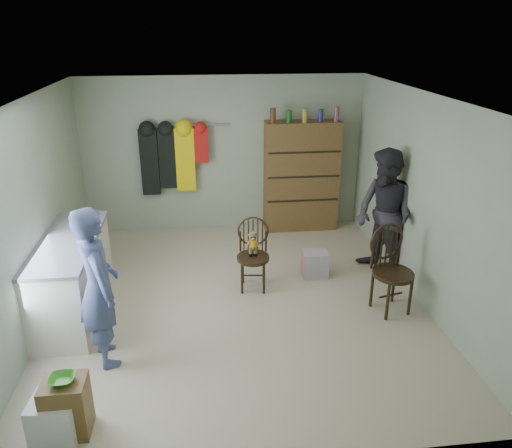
{
  "coord_description": "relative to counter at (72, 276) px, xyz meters",
  "views": [
    {
      "loc": [
        -0.42,
        -5.41,
        3.23
      ],
      "look_at": [
        0.25,
        0.2,
        0.95
      ],
      "focal_mm": 35.0,
      "sensor_mm": 36.0,
      "label": 1
    }
  ],
  "objects": [
    {
      "name": "person_left",
      "position": [
        0.5,
        -0.97,
        0.36
      ],
      "size": [
        0.61,
        0.72,
        1.67
      ],
      "primitive_type": "imported",
      "rotation": [
        0.0,
        0.0,
        1.97
      ],
      "color": "#44507E",
      "rests_on": "ground"
    },
    {
      "name": "counter",
      "position": [
        0.0,
        0.0,
        0.0
      ],
      "size": [
        0.64,
        1.86,
        0.94
      ],
      "color": "silver",
      "rests_on": "ground"
    },
    {
      "name": "striped_bag",
      "position": [
        3.05,
        0.55,
        -0.29
      ],
      "size": [
        0.34,
        0.27,
        0.36
      ],
      "primitive_type": "cube",
      "rotation": [
        0.0,
        0.0,
        -0.01
      ],
      "color": "#E57275",
      "rests_on": "ground"
    },
    {
      "name": "plastic_tub",
      "position": [
        0.26,
        -1.98,
        -0.29
      ],
      "size": [
        0.42,
        0.4,
        0.36
      ],
      "primitive_type": "cube",
      "rotation": [
        0.0,
        0.0,
        -0.1
      ],
      "color": "white",
      "rests_on": "ground"
    },
    {
      "name": "chair_far",
      "position": [
        3.73,
        -0.37,
        0.1
      ],
      "size": [
        0.58,
        0.58,
        1.07
      ],
      "rotation": [
        0.0,
        0.0,
        0.25
      ],
      "color": "#362412",
      "rests_on": "ground"
    },
    {
      "name": "person_right",
      "position": [
        3.95,
        0.5,
        0.41
      ],
      "size": [
        0.92,
        1.03,
        1.76
      ],
      "primitive_type": "imported",
      "rotation": [
        0.0,
        0.0,
        -1.21
      ],
      "color": "#2D2B33",
      "rests_on": "ground"
    },
    {
      "name": "stool",
      "position": [
        0.35,
        -1.96,
        -0.21
      ],
      "size": [
        0.36,
        0.31,
        0.52
      ],
      "primitive_type": "cube",
      "color": "brown",
      "rests_on": "ground"
    },
    {
      "name": "room_walls",
      "position": [
        1.95,
        0.53,
        1.11
      ],
      "size": [
        5.0,
        5.0,
        5.0
      ],
      "color": "#A6B295",
      "rests_on": "ground"
    },
    {
      "name": "ground_plane",
      "position": [
        1.95,
        0.0,
        -0.47
      ],
      "size": [
        5.0,
        5.0,
        0.0
      ],
      "primitive_type": "plane",
      "color": "beige",
      "rests_on": "ground"
    },
    {
      "name": "coat_rack",
      "position": [
        1.12,
        2.38,
        0.78
      ],
      "size": [
        1.42,
        0.12,
        1.09
      ],
      "color": "#99999E",
      "rests_on": "ground"
    },
    {
      "name": "dresser",
      "position": [
        3.2,
        2.3,
        0.44
      ],
      "size": [
        1.2,
        0.39,
        2.03
      ],
      "color": "brown",
      "rests_on": "ground"
    },
    {
      "name": "chair_front",
      "position": [
        2.18,
        0.36,
        0.06
      ],
      "size": [
        0.47,
        0.47,
        0.94
      ],
      "rotation": [
        0.0,
        0.0,
        -0.12
      ],
      "color": "#362412",
      "rests_on": "ground"
    },
    {
      "name": "bowl",
      "position": [
        0.35,
        -1.96,
        0.07
      ],
      "size": [
        0.21,
        0.21,
        0.05
      ],
      "primitive_type": "imported",
      "color": "green",
      "rests_on": "stool"
    }
  ]
}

